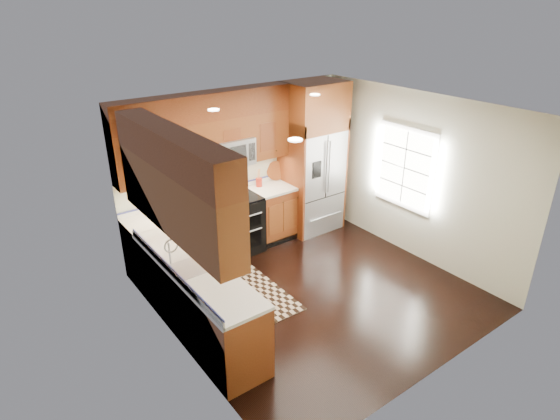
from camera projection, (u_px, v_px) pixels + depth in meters
ground at (313, 292)px, 6.67m from camera, size 4.00×4.00×0.00m
wall_back at (237, 168)px, 7.59m from camera, size 4.00×0.02×2.60m
wall_left at (175, 254)px, 5.05m from camera, size 0.02×4.00×2.60m
wall_right at (415, 177)px, 7.20m from camera, size 0.02×4.00×2.60m
window at (405, 168)px, 7.30m from camera, size 0.04×1.10×1.30m
base_cabinets at (205, 265)px, 6.48m from camera, size 2.85×3.00×0.90m
countertop at (207, 229)px, 6.44m from camera, size 2.86×3.01×0.04m
upper_cabinets at (195, 151)px, 6.00m from camera, size 2.85×3.00×1.15m
range at (236, 225)px, 7.56m from camera, size 0.76×0.67×0.95m
microwave at (229, 152)px, 7.16m from camera, size 0.76×0.40×0.42m
refrigerator at (313, 158)px, 8.02m from camera, size 0.98×0.75×2.60m
sink_faucet at (190, 262)px, 5.49m from camera, size 0.54×0.44×0.37m
rug at (246, 293)px, 6.62m from camera, size 0.95×1.57×0.01m
knife_block at (170, 207)px, 6.82m from camera, size 0.12×0.14×0.24m
utensil_crock at (259, 180)px, 7.78m from camera, size 0.13×0.13×0.30m
cutting_board at (276, 179)px, 8.10m from camera, size 0.45×0.45×0.02m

